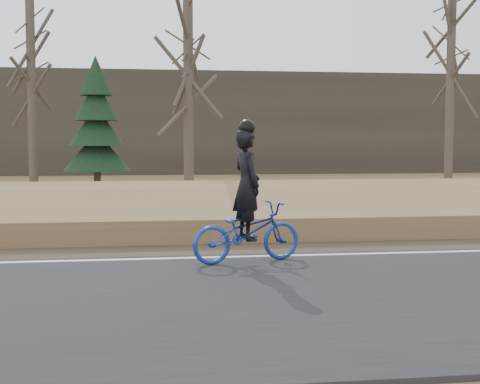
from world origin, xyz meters
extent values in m
cube|color=#473A2B|center=(0.00, 1.20, 0.02)|extent=(120.00, 1.60, 0.04)
cube|color=olive|center=(0.00, 4.20, 0.22)|extent=(120.00, 5.00, 0.44)
cube|color=slate|center=(0.00, 8.00, 0.23)|extent=(120.00, 3.00, 0.45)
cube|color=black|center=(0.00, 8.00, 0.52)|extent=(120.00, 2.40, 0.14)
cube|color=brown|center=(0.00, 7.28, 0.67)|extent=(120.00, 0.07, 0.15)
cube|color=brown|center=(0.00, 8.72, 0.67)|extent=(120.00, 0.07, 0.15)
cube|color=#383328|center=(0.00, 30.00, 3.00)|extent=(120.00, 4.00, 6.00)
imported|color=#16349A|center=(-4.14, -0.26, 0.53)|extent=(1.89, 1.08, 0.94)
imported|color=black|center=(-4.14, -0.26, 1.27)|extent=(0.56, 0.71, 1.72)
sphere|color=black|center=(-4.14, -0.26, 2.15)|extent=(0.26, 0.26, 0.26)
cylinder|color=brown|center=(-10.20, 17.42, 3.98)|extent=(0.36, 0.36, 7.95)
cylinder|color=brown|center=(-4.19, 13.18, 3.42)|extent=(0.36, 0.36, 6.85)
cylinder|color=brown|center=(6.93, 16.16, 4.30)|extent=(0.36, 0.36, 8.61)
cylinder|color=brown|center=(-7.58, 16.05, 0.53)|extent=(0.28, 0.28, 1.06)
cone|color=#16311D|center=(-7.58, 16.05, 1.56)|extent=(2.60, 2.60, 1.54)
cone|color=#16311D|center=(-7.58, 16.05, 2.53)|extent=(2.15, 2.15, 1.54)
cone|color=#16311D|center=(-7.58, 16.05, 3.50)|extent=(1.70, 1.70, 1.54)
cone|color=#16311D|center=(-7.58, 16.05, 4.47)|extent=(1.25, 1.25, 1.54)
camera|label=1|loc=(-5.68, -10.45, 1.95)|focal=50.00mm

